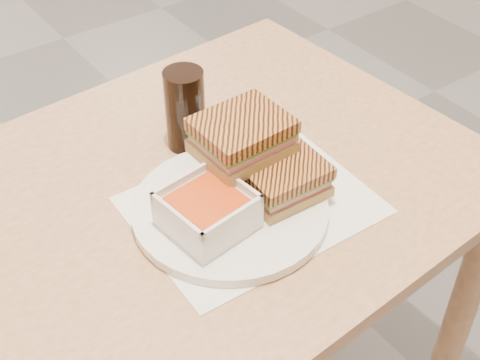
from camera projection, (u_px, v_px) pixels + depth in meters
main_table at (128, 275)px, 1.06m from camera, size 1.24×0.77×0.75m
tray_liner at (252, 205)px, 1.02m from camera, size 0.36×0.28×0.00m
plate at (230, 209)px, 1.00m from camera, size 0.30×0.30×0.02m
soup_bowl at (207, 212)px, 0.95m from camera, size 0.13×0.13×0.06m
panini_lower at (283, 179)px, 1.00m from camera, size 0.13×0.11×0.05m
panini_upper at (242, 136)px, 0.99m from camera, size 0.14×0.11×0.06m
cola_glass at (185, 110)px, 1.09m from camera, size 0.07×0.07×0.14m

